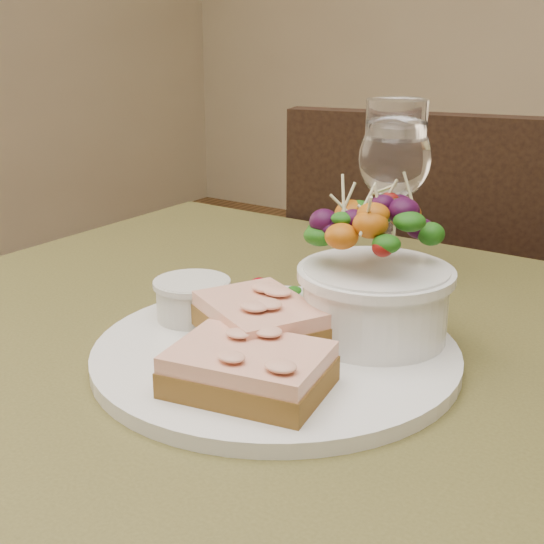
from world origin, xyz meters
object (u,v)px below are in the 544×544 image
Objects in this scene: sandwich_front at (249,369)px; wine_glass at (394,163)px; dinner_plate at (276,353)px; ramekin at (192,297)px; salad_bowl at (376,270)px; chair_far at (434,454)px; sandwich_back at (259,320)px; cafe_table at (246,455)px.

wine_glass is at bearing 87.60° from sandwich_front.
dinner_plate is 0.10m from ramekin.
salad_bowl is at bearing -67.81° from wine_glass.
chair_far is 0.70m from wine_glass.
salad_bowl is at bearing 72.14° from sandwich_back.
wine_glass reaches higher than ramekin.
salad_bowl is (0.15, 0.05, 0.04)m from ramekin.
ramekin is at bearing 76.82° from chair_far.
dinner_plate is at bearing -85.35° from wine_glass.
wine_glass is (-0.08, 0.19, 0.05)m from salad_bowl.
sandwich_back is at bearing -10.31° from ramekin.
dinner_plate is at bearing 50.84° from sandwich_back.
salad_bowl is (0.16, -0.58, 0.53)m from chair_far.
dinner_plate is 1.71× the size of wine_glass.
chair_far reaches higher than salad_bowl.
cafe_table is 12.59× the size of ramekin.
ramekin is at bearing 135.44° from sandwich_front.
wine_glass reaches higher than dinner_plate.
cafe_table is 6.30× the size of salad_bowl.
salad_bowl reaches higher than dinner_plate.
ramekin is 0.50× the size of salad_bowl.
chair_far is 5.14× the size of wine_glass.
sandwich_front is (0.03, -0.07, 0.02)m from dinner_plate.
ramekin reaches higher than sandwich_front.
sandwich_front is at bearing -102.53° from salad_bowl.
sandwich_back is (0.09, -0.65, 0.49)m from chair_far.
cafe_table is 4.57× the size of wine_glass.
ramekin is (-0.08, 0.02, -0.00)m from sandwich_back.
salad_bowl reaches higher than cafe_table.
sandwich_front is (0.06, -0.07, 0.13)m from cafe_table.
ramekin is 0.27m from wine_glass.
dinner_plate is at bearing -5.76° from ramekin.
chair_far is 0.87m from sandwich_front.
wine_glass is at bearing 112.19° from salad_bowl.
chair_far is at bearing 95.99° from cafe_table.
sandwich_front is 0.97× the size of sandwich_back.
salad_bowl is at bearing 91.59° from chair_far.
cafe_table is at bearing -8.84° from ramekin.
sandwich_front is 1.94× the size of ramekin.
sandwich_back is at bearing -134.78° from salad_bowl.
cafe_table is at bearing -143.86° from salad_bowl.
ramekin reaches higher than dinner_plate.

